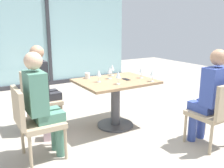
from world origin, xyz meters
name	(u,v)px	position (x,y,z in m)	size (l,w,h in m)	color
ground_plane	(115,125)	(0.00, 0.00, 0.00)	(12.00, 12.00, 0.00)	#A89E8E
window_wall_backdrop	(48,38)	(0.00, 3.20, 1.21)	(4.46, 0.10, 2.70)	#8DB7BC
dining_table_main	(115,93)	(0.00, 0.00, 0.53)	(1.12, 0.88, 0.73)	#997551
chair_far_left	(37,98)	(-1.06, 0.49, 0.50)	(0.50, 0.46, 0.87)	tan
chair_front_right	(217,111)	(0.71, -1.25, 0.50)	(0.46, 0.50, 0.87)	tan
chair_side_end	(33,119)	(-1.32, -0.33, 0.50)	(0.50, 0.46, 0.87)	tan
person_far_left	(43,83)	(-0.95, 0.49, 0.70)	(0.39, 0.34, 1.26)	#28282D
person_front_right	(211,93)	(0.71, -1.14, 0.70)	(0.34, 0.39, 1.26)	#384C9E
person_side_end	(42,100)	(-1.21, -0.33, 0.70)	(0.39, 0.34, 1.26)	#4C7F6B
wine_glass_0	(99,73)	(-0.27, 0.03, 0.86)	(0.07, 0.07, 0.18)	silver
wine_glass_1	(141,70)	(0.42, -0.08, 0.86)	(0.07, 0.07, 0.18)	silver
wine_glass_2	(112,68)	(0.14, 0.32, 0.86)	(0.07, 0.07, 0.18)	silver
wine_glass_3	(152,73)	(0.41, -0.35, 0.86)	(0.07, 0.07, 0.18)	silver
wine_glass_4	(118,75)	(-0.10, -0.23, 0.86)	(0.07, 0.07, 0.18)	silver
wine_glass_5	(110,70)	(-0.02, 0.13, 0.86)	(0.07, 0.07, 0.18)	silver
coffee_cup	(87,76)	(-0.31, 0.33, 0.78)	(0.08, 0.08, 0.09)	white
cell_phone_on_table	(126,79)	(0.16, -0.05, 0.73)	(0.07, 0.14, 0.01)	black
handbag_0	(55,129)	(-0.95, 0.06, 0.14)	(0.30, 0.16, 0.28)	beige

